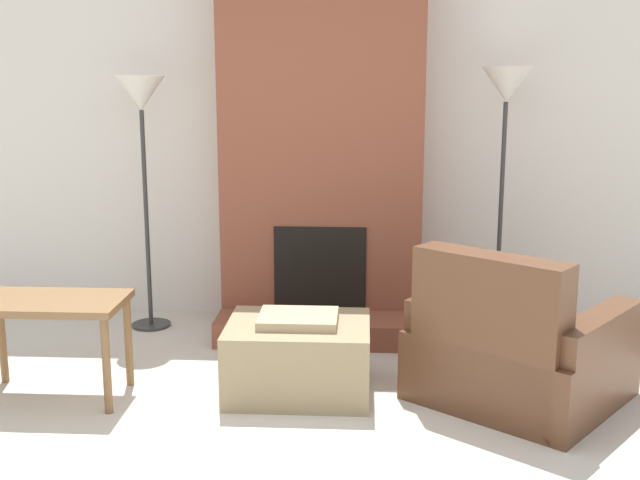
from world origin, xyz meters
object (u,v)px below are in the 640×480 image
(ottoman, at_px, (298,356))
(floor_lamp_right, at_px, (506,104))
(floor_lamp_left, at_px, (142,111))
(armchair, at_px, (514,354))
(side_table, at_px, (49,313))

(ottoman, bearing_deg, floor_lamp_right, 41.54)
(floor_lamp_left, relative_size, floor_lamp_right, 0.97)
(ottoman, distance_m, armchair, 1.18)
(ottoman, bearing_deg, side_table, -173.89)
(armchair, xyz_separation_m, floor_lamp_left, (-2.32, 1.18, 1.24))
(side_table, height_order, floor_lamp_right, floor_lamp_right)
(floor_lamp_left, bearing_deg, side_table, -99.14)
(armchair, bearing_deg, floor_lamp_right, -56.49)
(side_table, bearing_deg, ottoman, 6.11)
(ottoman, relative_size, armchair, 0.58)
(ottoman, height_order, floor_lamp_right, floor_lamp_right)
(floor_lamp_left, bearing_deg, armchair, -26.92)
(floor_lamp_left, height_order, floor_lamp_right, floor_lamp_right)
(ottoman, relative_size, floor_lamp_left, 0.45)
(armchair, relative_size, side_table, 1.66)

